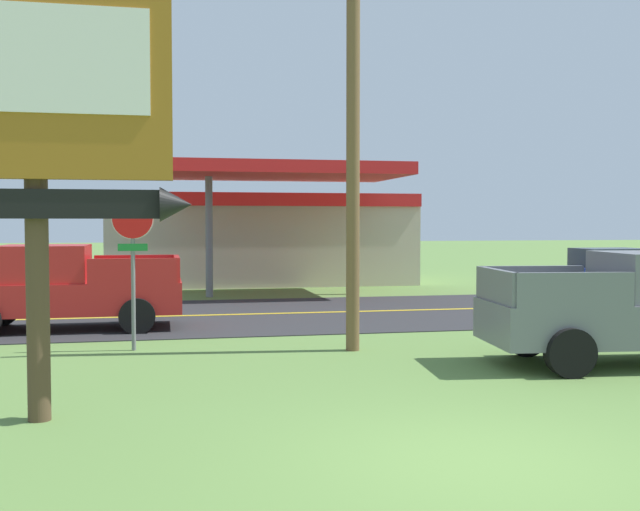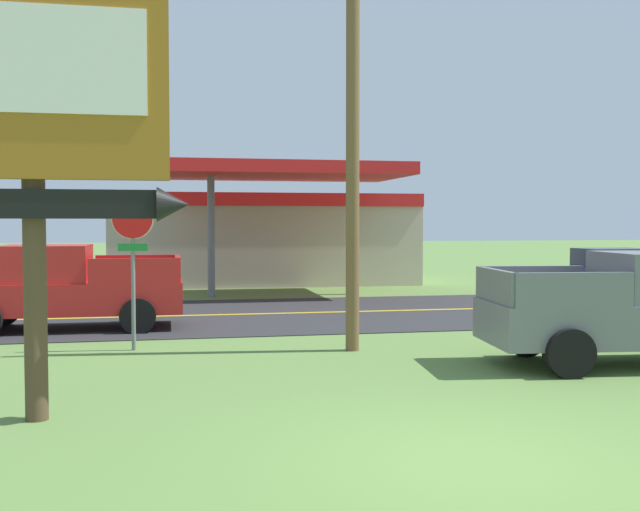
% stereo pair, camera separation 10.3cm
% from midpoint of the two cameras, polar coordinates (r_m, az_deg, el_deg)
% --- Properties ---
extents(ground_plane, '(180.00, 180.00, 0.00)m').
position_cam_midpoint_polar(ground_plane, '(8.27, 11.35, -14.99)').
color(ground_plane, '#5B7F3D').
extents(road_asphalt, '(140.00, 8.00, 0.02)m').
position_cam_midpoint_polar(road_asphalt, '(20.64, -2.97, -4.38)').
color(road_asphalt, '#2B2B2D').
rests_on(road_asphalt, ground).
extents(road_centre_line, '(126.00, 0.20, 0.01)m').
position_cam_midpoint_polar(road_centre_line, '(20.63, -2.97, -4.34)').
color(road_centre_line, gold).
rests_on(road_centre_line, road_asphalt).
extents(motel_sign, '(3.56, 0.54, 5.63)m').
position_cam_midpoint_polar(motel_sign, '(10.00, -20.61, 9.53)').
color(motel_sign, brown).
rests_on(motel_sign, ground).
extents(stop_sign, '(0.80, 0.08, 2.95)m').
position_cam_midpoint_polar(stop_sign, '(15.07, -14.04, 0.70)').
color(stop_sign, slate).
rests_on(stop_sign, ground).
extents(utility_pole, '(1.85, 0.26, 8.56)m').
position_cam_midpoint_polar(utility_pole, '(14.79, 2.29, 10.62)').
color(utility_pole, brown).
rests_on(utility_pole, ground).
extents(gas_station, '(12.00, 11.50, 4.40)m').
position_cam_midpoint_polar(gas_station, '(31.28, -4.62, 1.50)').
color(gas_station, beige).
rests_on(gas_station, ground).
extents(pickup_grey_parked_on_lawn, '(5.38, 2.65, 1.96)m').
position_cam_midpoint_polar(pickup_grey_parked_on_lawn, '(14.37, 22.61, -3.75)').
color(pickup_grey_parked_on_lawn, slate).
rests_on(pickup_grey_parked_on_lawn, ground).
extents(pickup_red_on_road, '(5.20, 2.24, 1.96)m').
position_cam_midpoint_polar(pickup_red_on_road, '(18.46, -18.83, -2.35)').
color(pickup_red_on_road, red).
rests_on(pickup_red_on_road, ground).
extents(car_blue_near_lane, '(4.20, 2.00, 1.64)m').
position_cam_midpoint_polar(car_blue_near_lane, '(26.49, 20.94, -1.24)').
color(car_blue_near_lane, '#233893').
rests_on(car_blue_near_lane, ground).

